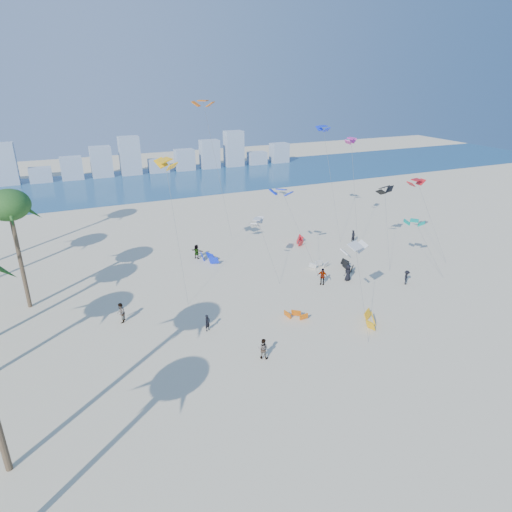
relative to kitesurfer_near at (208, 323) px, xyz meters
name	(u,v)px	position (x,y,z in m)	size (l,w,h in m)	color
ground	(309,402)	(3.55, -11.77, -0.78)	(220.00, 220.00, 0.00)	beige
ocean	(133,184)	(3.55, 60.23, -0.77)	(220.00, 220.00, 0.00)	navy
kitesurfer_near	(208,323)	(0.00, 0.00, 0.00)	(0.57, 0.37, 1.56)	black
kitesurfer_mid	(263,349)	(2.77, -5.75, 0.10)	(0.85, 0.66, 1.75)	gray
kitesurfers_far	(273,271)	(9.95, 7.41, 0.13)	(32.51, 17.57, 1.92)	black
grounded_kites	(297,270)	(13.06, 7.48, -0.34)	(15.41, 24.23, 0.99)	#D85E0B
flying_kites	(302,172)	(14.88, 10.33, 10.24)	(32.48, 33.38, 18.51)	silver
distant_skyline	(118,162)	(2.37, 70.23, 2.31)	(85.00, 3.00, 8.40)	#9EADBF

